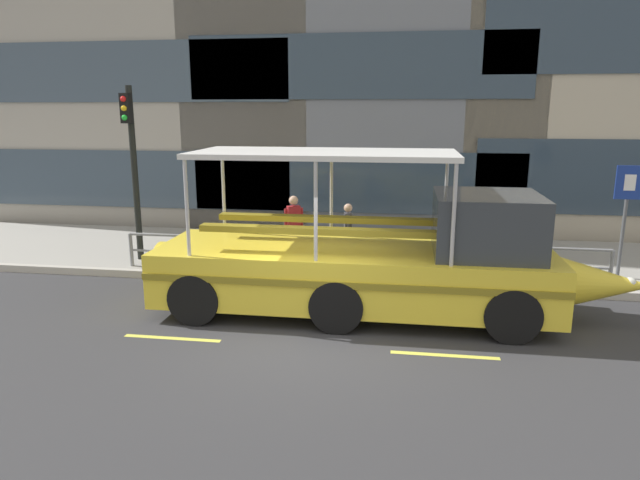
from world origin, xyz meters
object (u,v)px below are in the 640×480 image
pedestrian_near_bow (503,233)px  pedestrian_mid_left (348,228)px  duck_tour_boat (382,263)px  traffic_light_pole (132,157)px  parking_sign (627,203)px  pedestrian_mid_right (294,222)px

pedestrian_near_bow → pedestrian_mid_left: bearing=178.1°
duck_tour_boat → pedestrian_near_bow: (2.73, 2.78, 0.09)m
duck_tour_boat → pedestrian_mid_left: duck_tour_boat is taller
traffic_light_pole → pedestrian_mid_left: bearing=3.4°
parking_sign → pedestrian_mid_right: bearing=177.9°
duck_tour_boat → pedestrian_mid_left: bearing=108.7°
traffic_light_pole → pedestrian_mid_left: traffic_light_pole is taller
parking_sign → duck_tour_boat: duck_tour_boat is taller
pedestrian_near_bow → pedestrian_mid_right: pedestrian_mid_right is taller
parking_sign → pedestrian_near_bow: size_ratio=1.64×
traffic_light_pole → pedestrian_near_bow: (9.13, 0.20, -1.69)m
parking_sign → traffic_light_pole: bearing=-179.5°
parking_sign → pedestrian_near_bow: parking_sign is taller
duck_tour_boat → pedestrian_mid_left: (-0.98, 2.90, 0.06)m
duck_tour_boat → pedestrian_near_bow: size_ratio=6.08×
parking_sign → duck_tour_boat: size_ratio=0.27×
pedestrian_near_bow → pedestrian_mid_left: (-3.71, 0.12, -0.02)m
duck_tour_boat → parking_sign: bearing=26.5°
traffic_light_pole → pedestrian_mid_right: (4.04, 0.38, -1.62)m
pedestrian_near_bow → parking_sign: bearing=-2.3°
parking_sign → pedestrian_mid_right: parking_sign is taller
traffic_light_pole → pedestrian_mid_right: traffic_light_pole is taller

